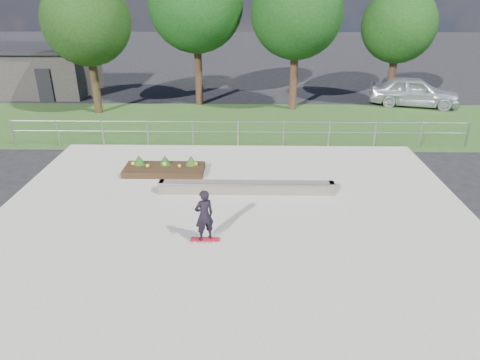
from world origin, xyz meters
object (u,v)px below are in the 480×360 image
grind_ledge (246,187)px  planter_bed (164,168)px  parked_car (414,91)px  skateboarder (204,216)px

grind_ledge → planter_bed: (-3.12, 1.71, -0.02)m
grind_ledge → parked_car: (9.85, 12.15, 0.60)m
grind_ledge → parked_car: size_ratio=1.19×
skateboarder → parked_car: size_ratio=0.31×
planter_bed → skateboarder: size_ratio=1.90×
planter_bed → parked_car: size_ratio=0.59×
planter_bed → parked_car: bearing=38.8°
skateboarder → parked_car: parked_car is taller
grind_ledge → planter_bed: planter_bed is taller
parked_car → planter_bed: bearing=143.2°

